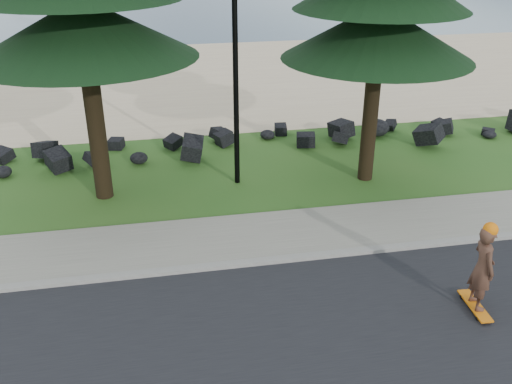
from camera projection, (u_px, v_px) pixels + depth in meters
ground at (260, 241)px, 12.67m from camera, size 160.00×160.00×0.00m
kerb at (268, 261)px, 11.86m from camera, size 160.00×0.20×0.10m
sidewalk at (258, 235)px, 12.83m from camera, size 160.00×2.00×0.08m
beach_sand at (198, 78)px, 25.49m from camera, size 160.00×15.00×0.01m
seawall_boulders at (225, 150)px, 17.63m from camera, size 60.00×2.40×1.10m
lamp_post at (235, 26)px, 13.70m from camera, size 0.25×0.14×8.14m
skateboarder at (483, 268)px, 10.07m from camera, size 0.43×0.98×1.81m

